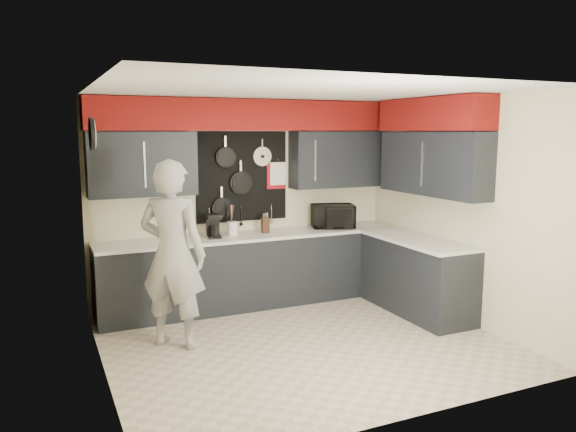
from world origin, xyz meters
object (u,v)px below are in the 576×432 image
microwave (333,216)px  person (173,254)px  utensil_crock (232,229)px  knife_block (265,225)px  coffee_maker (214,225)px

microwave → person: 2.58m
utensil_crock → person: bearing=-135.1°
microwave → utensil_crock: 1.42m
microwave → knife_block: 0.98m
microwave → knife_block: microwave is taller
microwave → utensil_crock: bearing=-161.2°
knife_block → utensil_crock: bearing=-173.6°
coffee_maker → utensil_crock: bearing=17.1°
knife_block → person: (-1.41, -0.98, -0.05)m
utensil_crock → person: (-0.97, -0.97, -0.04)m
microwave → coffee_maker: 1.67m
knife_block → person: person is taller
knife_block → coffee_maker: 0.70m
coffee_maker → person: 1.19m
knife_block → utensil_crock: size_ratio=1.15×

